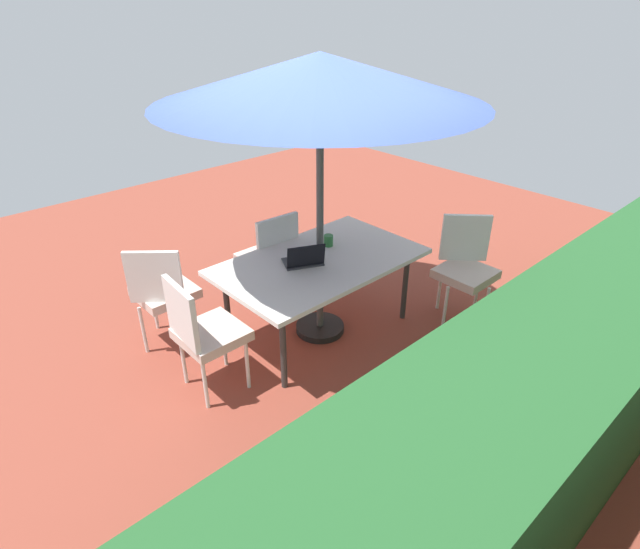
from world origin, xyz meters
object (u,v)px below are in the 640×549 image
dining_table (320,265)px  chair_east (203,330)px  chair_northwest (465,265)px  chair_south (270,255)px  laptop (304,260)px  patio_umbrella (320,80)px  cup (328,240)px  chair_southeast (162,290)px

dining_table → chair_east: 1.18m
chair_northwest → chair_east: size_ratio=1.00×
chair_south → laptop: bearing=82.9°
chair_south → chair_east: 1.31m
patio_umbrella → chair_northwest: bearing=148.1°
chair_south → cup: 0.63m
chair_east → cup: (-1.41, -0.15, 0.23)m
patio_umbrella → laptop: 1.41m
chair_southeast → chair_east: 0.75m
laptop → chair_east: bearing=26.0°
chair_east → laptop: size_ratio=2.49×
patio_umbrella → chair_south: (0.04, -0.66, -1.63)m
chair_northwest → chair_southeast: same height
patio_umbrella → chair_southeast: patio_umbrella is taller
chair_east → chair_southeast: bearing=-0.7°
cup → patio_umbrella: bearing=31.9°
chair_south → chair_east: bearing=34.2°
dining_table → chair_southeast: size_ratio=1.79×
dining_table → chair_east: chair_east is taller
chair_northwest → cup: size_ratio=9.58×
chair_southeast → cup: (-1.35, 0.60, 0.23)m
chair_east → chair_south: bearing=-55.9°
dining_table → chair_south: chair_south is taller
chair_east → laptop: 1.03m
patio_umbrella → chair_south: bearing=-86.6°
chair_northwest → chair_east: 2.43m
chair_south → laptop: chair_south is taller
dining_table → patio_umbrella: (0.00, 0.00, 1.50)m
chair_northwest → patio_umbrella: bearing=-165.7°
patio_umbrella → chair_southeast: 2.11m
patio_umbrella → chair_east: (1.17, -0.00, -1.63)m
chair_northwest → chair_southeast: (2.26, -1.47, 0.00)m
patio_umbrella → chair_south: 1.76m
dining_table → laptop: bearing=-6.7°
chair_east → chair_northwest: bearing=-103.2°
chair_south → chair_northwest: bearing=134.9°
patio_umbrella → chair_southeast: bearing=-34.1°
patio_umbrella → chair_east: patio_umbrella is taller
chair_east → cup: size_ratio=9.58×
chair_south → chair_southeast: bearing=-0.7°
dining_table → chair_east: size_ratio=1.79×
chair_south → chair_east: same height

